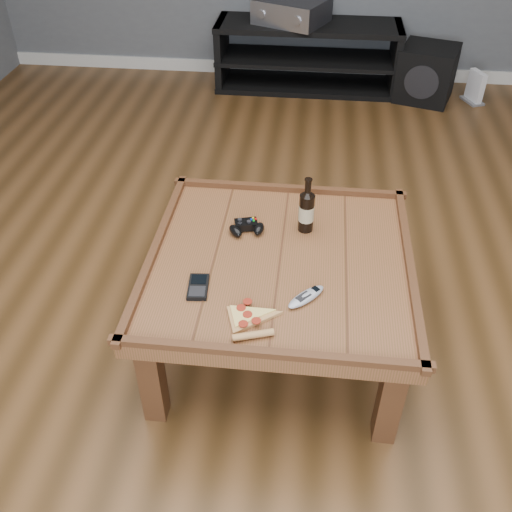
# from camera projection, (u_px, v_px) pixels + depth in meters

# --- Properties ---
(ground) EXTENTS (6.00, 6.00, 0.00)m
(ground) POSITION_uv_depth(u_px,v_px,m) (277.00, 340.00, 2.45)
(ground) COLOR #3F2812
(ground) RESTS_ON ground
(baseboard) EXTENTS (5.00, 0.02, 0.10)m
(baseboard) POSITION_uv_depth(u_px,v_px,m) (307.00, 70.00, 4.73)
(baseboard) COLOR silver
(baseboard) RESTS_ON ground
(coffee_table) EXTENTS (1.03, 1.03, 0.48)m
(coffee_table) POSITION_uv_depth(u_px,v_px,m) (280.00, 271.00, 2.21)
(coffee_table) COLOR brown
(coffee_table) RESTS_ON ground
(media_console) EXTENTS (1.40, 0.45, 0.50)m
(media_console) POSITION_uv_depth(u_px,v_px,m) (307.00, 57.00, 4.42)
(media_console) COLOR black
(media_console) RESTS_ON ground
(beer_bottle) EXTENTS (0.06, 0.06, 0.24)m
(beer_bottle) POSITION_uv_depth(u_px,v_px,m) (307.00, 210.00, 2.26)
(beer_bottle) COLOR black
(beer_bottle) RESTS_ON coffee_table
(game_controller) EXTENTS (0.16, 0.13, 0.04)m
(game_controller) POSITION_uv_depth(u_px,v_px,m) (247.00, 227.00, 2.29)
(game_controller) COLOR black
(game_controller) RESTS_ON coffee_table
(pizza_slice) EXTENTS (0.22, 0.28, 0.03)m
(pizza_slice) POSITION_uv_depth(u_px,v_px,m) (248.00, 319.00, 1.91)
(pizza_slice) COLOR tan
(pizza_slice) RESTS_ON coffee_table
(smartphone) EXTENTS (0.08, 0.14, 0.02)m
(smartphone) POSITION_uv_depth(u_px,v_px,m) (198.00, 287.00, 2.03)
(smartphone) COLOR black
(smartphone) RESTS_ON coffee_table
(remote_control) EXTENTS (0.15, 0.16, 0.02)m
(remote_control) POSITION_uv_depth(u_px,v_px,m) (306.00, 297.00, 1.99)
(remote_control) COLOR #9DA2AB
(remote_control) RESTS_ON coffee_table
(av_receiver) EXTENTS (0.60, 0.56, 0.17)m
(av_receiver) POSITION_uv_depth(u_px,v_px,m) (292.00, 11.00, 4.22)
(av_receiver) COLOR black
(av_receiver) RESTS_ON media_console
(subwoofer) EXTENTS (0.49, 0.49, 0.39)m
(subwoofer) POSITION_uv_depth(u_px,v_px,m) (426.00, 73.00, 4.29)
(subwoofer) COLOR black
(subwoofer) RESTS_ON ground
(game_console) EXTENTS (0.17, 0.21, 0.23)m
(game_console) POSITION_uv_depth(u_px,v_px,m) (475.00, 88.00, 4.29)
(game_console) COLOR slate
(game_console) RESTS_ON ground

